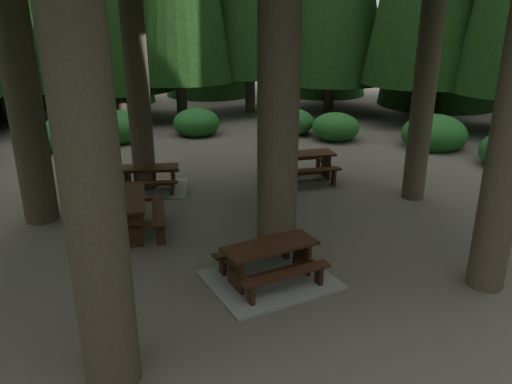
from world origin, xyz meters
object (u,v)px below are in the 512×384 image
object	(u,v)px
picnic_table_b	(128,209)
picnic_table_c	(150,183)
picnic_table_a	(270,269)
picnic_table_d	(302,162)

from	to	relation	value
picnic_table_b	picnic_table_c	bearing A→B (deg)	-10.64
picnic_table_b	picnic_table_c	xyz separation A→B (m)	(0.80, 2.81, -0.36)
picnic_table_a	picnic_table_b	xyz separation A→B (m)	(-2.37, 3.13, 0.32)
picnic_table_b	picnic_table_a	bearing A→B (deg)	-137.60
picnic_table_d	picnic_table_b	bearing A→B (deg)	-152.21
picnic_table_a	picnic_table_c	bearing A→B (deg)	94.64
picnic_table_c	picnic_table_d	xyz separation A→B (m)	(4.53, -0.45, 0.33)
picnic_table_b	picnic_table_c	distance (m)	2.95
picnic_table_d	picnic_table_c	bearing A→B (deg)	178.25
picnic_table_b	picnic_table_d	bearing A→B (deg)	-60.78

